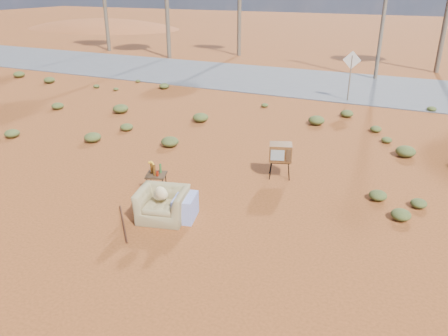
% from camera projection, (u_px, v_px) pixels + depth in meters
% --- Properties ---
extents(ground, '(140.00, 140.00, 0.00)m').
position_uv_depth(ground, '(185.00, 214.00, 10.00)').
color(ground, '#92441D').
rests_on(ground, ground).
extents(highway, '(140.00, 7.00, 0.04)m').
position_uv_depth(highway, '(328.00, 84.00, 22.51)').
color(highway, '#565659').
rests_on(highway, ground).
extents(dirt_mound, '(26.00, 18.00, 2.00)m').
position_uv_depth(dirt_mound, '(103.00, 28.00, 49.94)').
color(dirt_mound, '#974924').
rests_on(dirt_mound, ground).
extents(armchair, '(1.36, 1.07, 0.93)m').
position_uv_depth(armchair, '(167.00, 201.00, 9.66)').
color(armchair, olive).
rests_on(armchair, ground).
extents(tv_unit, '(0.71, 0.63, 0.95)m').
position_uv_depth(tv_unit, '(280.00, 153.00, 11.61)').
color(tv_unit, black).
rests_on(tv_unit, ground).
extents(side_table, '(0.59, 0.59, 0.94)m').
position_uv_depth(side_table, '(155.00, 173.00, 10.43)').
color(side_table, '#3B2715').
rests_on(side_table, ground).
extents(rusty_bar, '(1.12, 1.25, 0.04)m').
position_uv_depth(rusty_bar, '(123.00, 223.00, 9.57)').
color(rusty_bar, '#4A2413').
rests_on(rusty_bar, ground).
extents(road_sign, '(0.78, 0.06, 2.19)m').
position_uv_depth(road_sign, '(351.00, 67.00, 18.84)').
color(road_sign, brown).
rests_on(road_sign, ground).
extents(scrub_patch, '(17.49, 8.07, 0.33)m').
position_uv_depth(scrub_patch, '(230.00, 143.00, 13.94)').
color(scrub_patch, '#4C5223').
rests_on(scrub_patch, ground).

